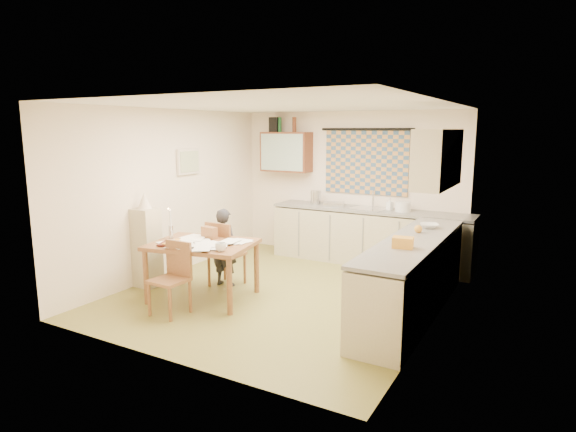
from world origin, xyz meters
The scene contains 44 objects.
floor centered at (0.00, 0.00, -0.01)m, with size 4.00×4.50×0.02m, color olive.
ceiling centered at (0.00, 0.00, 2.51)m, with size 4.00×4.50×0.02m, color white.
wall_back centered at (0.00, 2.26, 1.25)m, with size 4.00×0.02×2.50m, color #FAE6CB.
wall_front centered at (0.00, -2.26, 1.25)m, with size 4.00×0.02×2.50m, color #FAE6CB.
wall_left centered at (-2.01, 0.00, 1.25)m, with size 0.02×4.50×2.50m, color #FAE6CB.
wall_right centered at (2.01, 0.00, 1.25)m, with size 0.02×4.50×2.50m, color #FAE6CB.
window_blind centered at (0.30, 2.22, 1.65)m, with size 1.45×0.03×1.05m, color #375576.
curtain_rod centered at (0.30, 2.20, 2.20)m, with size 0.04×0.04×1.60m, color black.
wall_cabinet centered at (-1.15, 2.08, 1.80)m, with size 0.90×0.34×0.70m, color #5D2C18.
wall_cabinet_glass centered at (-1.15, 1.91, 1.80)m, with size 0.84×0.02×0.64m, color #99B2A5.
upper_cabinet_right centered at (1.83, 0.55, 1.85)m, with size 0.34×1.30×0.70m, color tan.
framed_print centered at (-1.97, 0.40, 1.70)m, with size 0.04×0.50×0.40m, color beige.
print_canvas centered at (-1.95, 0.40, 1.70)m, with size 0.01×0.42×0.32m, color silver.
counter_back centered at (0.49, 1.95, 0.45)m, with size 3.30×0.62×0.92m.
counter_right centered at (1.70, 0.11, 0.45)m, with size 0.62×2.95×0.92m.
stove centered at (1.70, -0.91, 0.45)m, with size 0.58×0.58×0.90m.
sink centered at (0.48, 1.95, 0.88)m, with size 0.55×0.45×0.10m, color silver.
tap centered at (0.48, 2.13, 1.06)m, with size 0.03×0.03×0.28m, color silver.
dish_rack centered at (-0.15, 1.95, 0.95)m, with size 0.35×0.30×0.06m, color silver.
kettle centered at (-0.49, 1.95, 1.04)m, with size 0.18×0.18×0.24m, color silver.
mixing_bowl centered at (1.03, 1.95, 1.00)m, with size 0.24×0.24×0.16m, color white.
soap_bottle centered at (0.80, 2.00, 1.01)m, with size 0.11×0.11×0.19m, color white.
bowl centered at (1.70, 0.86, 0.95)m, with size 0.31×0.31×0.06m, color white.
orange_bag centered at (1.70, -0.37, 0.98)m, with size 0.22×0.16×0.12m, color gold.
fruit_orange centered at (1.65, 0.48, 0.97)m, with size 0.10×0.10×0.10m, color gold.
speaker centered at (-1.38, 2.08, 2.28)m, with size 0.16×0.20×0.26m, color black.
bottle_green centered at (-1.29, 2.08, 2.28)m, with size 0.07×0.07×0.26m, color #195926.
bottle_brown centered at (-0.99, 2.08, 2.28)m, with size 0.07×0.07×0.26m, color #5D2C18.
dining_table centered at (-0.84, -0.70, 0.38)m, with size 1.44×1.20×0.75m.
chair_far centered at (-0.89, -0.13, 0.29)m, with size 0.43×0.43×0.93m.
chair_near centered at (-0.82, -1.33, 0.27)m, with size 0.41×0.41×0.87m.
person centered at (-0.91, -0.13, 0.56)m, with size 0.42×0.28×1.11m, color black.
shelf_stand centered at (-1.84, -0.69, 0.56)m, with size 0.32×0.30×1.12m, color tan.
lampshade centered at (-1.84, -0.69, 1.23)m, with size 0.20×0.20×0.22m, color beige.
letter_rack centered at (-0.90, -0.46, 0.83)m, with size 0.22×0.10×0.16m, color brown.
mug centered at (-0.35, -0.94, 0.80)m, with size 0.15×0.15×0.11m, color white.
magazine centered at (-1.24, -1.03, 0.76)m, with size 0.30×0.35×0.03m, color maroon.
book centered at (-1.20, -0.87, 0.76)m, with size 0.25×0.29×0.02m, color gold.
orange_box centered at (-1.08, -1.07, 0.77)m, with size 0.12×0.08×0.04m, color gold.
eyeglasses centered at (-0.63, -0.95, 0.76)m, with size 0.13×0.04×0.02m, color black.
candle_holder centered at (-1.35, -0.72, 0.84)m, with size 0.06×0.06×0.18m, color silver.
candle centered at (-1.31, -0.76, 1.04)m, with size 0.02×0.02×0.22m, color white.
candle_flame centered at (-1.34, -0.76, 1.16)m, with size 0.02×0.02×0.02m, color #FFCC66.
papers centered at (-0.76, -0.73, 0.77)m, with size 1.08×0.94×0.03m.
Camera 1 is at (3.11, -5.45, 2.20)m, focal length 30.00 mm.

